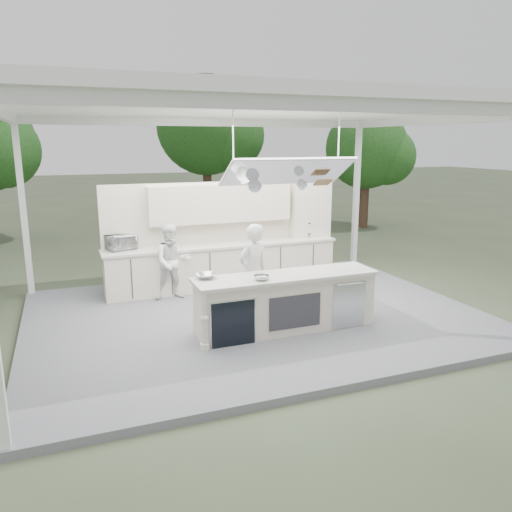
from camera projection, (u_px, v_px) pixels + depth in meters
name	position (u px, v px, depth m)	size (l,w,h in m)	color
ground	(255.00, 320.00, 9.20)	(90.00, 90.00, 0.00)	#414F36
stage_deck	(255.00, 317.00, 9.19)	(8.00, 6.00, 0.12)	#5B5B60
tent	(256.00, 111.00, 8.36)	(8.20, 6.20, 3.86)	white
demo_island	(285.00, 302.00, 8.30)	(3.10, 0.79, 0.95)	beige
back_counter	(224.00, 265.00, 10.79)	(5.08, 0.72, 0.95)	beige
back_wall_unit	(239.00, 218.00, 10.93)	(5.05, 0.48, 2.25)	beige
tree_cluster	(150.00, 139.00, 17.29)	(19.55, 9.40, 5.85)	#4C3226
head_chef	(253.00, 271.00, 8.83)	(0.62, 0.41, 1.70)	silver
sous_chef	(172.00, 262.00, 9.91)	(0.73, 0.57, 1.51)	white
toaster_oven	(121.00, 242.00, 10.07)	(0.56, 0.38, 0.31)	silver
bowl_large	(206.00, 276.00, 7.97)	(0.33, 0.33, 0.08)	silver
bowl_small	(262.00, 278.00, 7.88)	(0.25, 0.25, 0.08)	#B3B5BA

